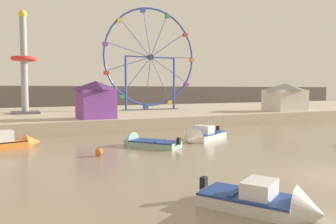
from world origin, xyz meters
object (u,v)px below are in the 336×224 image
carnival_booth_purple_stall (96,99)px  mooring_buoy_orange (99,152)px  motorboat_white_red_stripe (201,136)px  motorboat_pale_grey (270,203)px  carnival_booth_white_ticket (285,97)px  drop_tower_steel_tower (24,69)px  motorboat_orange_hull (7,143)px  ferris_wheel_blue_frame (151,59)px  motorboat_seafoam (143,143)px

carnival_booth_purple_stall → mooring_buoy_orange: size_ratio=8.10×
motorboat_white_red_stripe → mooring_buoy_orange: motorboat_white_red_stripe is taller
motorboat_white_red_stripe → motorboat_pale_grey: 14.30m
carnival_booth_white_ticket → carnival_booth_purple_stall: (-23.50, -0.49, 0.01)m
motorboat_white_red_stripe → drop_tower_steel_tower: (-10.69, 18.41, 5.65)m
motorboat_orange_hull → ferris_wheel_blue_frame: bearing=28.7°
carnival_booth_white_ticket → mooring_buoy_orange: size_ratio=11.45×
carnival_booth_purple_stall → motorboat_white_red_stripe: bearing=-63.4°
ferris_wheel_blue_frame → motorboat_white_red_stripe: bearing=-102.7°
motorboat_pale_grey → ferris_wheel_blue_frame: (10.02, 31.69, 7.35)m
motorboat_pale_grey → carnival_booth_white_ticket: 32.90m
motorboat_white_red_stripe → motorboat_pale_grey: (-5.82, -13.06, -0.04)m
motorboat_white_red_stripe → carnival_booth_purple_stall: carnival_booth_purple_stall is taller
carnival_booth_white_ticket → ferris_wheel_blue_frame: bearing=149.8°
drop_tower_steel_tower → carnival_booth_purple_stall: (5.26, -9.48, -3.09)m
motorboat_white_red_stripe → ferris_wheel_blue_frame: 20.45m
motorboat_pale_grey → mooring_buoy_orange: size_ratio=8.97×
ferris_wheel_blue_frame → drop_tower_steel_tower: bearing=-179.2°
ferris_wheel_blue_frame → carnival_booth_white_ticket: 17.32m
ferris_wheel_blue_frame → motorboat_pale_grey: bearing=-107.5°
motorboat_white_red_stripe → ferris_wheel_blue_frame: size_ratio=0.38×
motorboat_seafoam → carnival_booth_white_ticket: 24.85m
carnival_booth_white_ticket → motorboat_white_red_stripe: bearing=-149.1°
drop_tower_steel_tower → motorboat_orange_hull: bearing=-97.5°
drop_tower_steel_tower → carnival_booth_purple_stall: 11.27m
motorboat_white_red_stripe → motorboat_pale_grey: size_ratio=1.24×
motorboat_white_red_stripe → carnival_booth_white_ticket: size_ratio=0.97×
motorboat_pale_grey → drop_tower_steel_tower: drop_tower_steel_tower is taller
motorboat_pale_grey → carnival_booth_purple_stall: carnival_booth_purple_stall is taller
motorboat_white_red_stripe → drop_tower_steel_tower: 22.02m
motorboat_seafoam → carnival_booth_white_ticket: bearing=-102.5°
motorboat_white_red_stripe → drop_tower_steel_tower: bearing=-89.4°
ferris_wheel_blue_frame → drop_tower_steel_tower: size_ratio=1.17×
carnival_booth_white_ticket → mooring_buoy_orange: 28.83m
ferris_wheel_blue_frame → carnival_booth_purple_stall: 14.47m
motorboat_white_red_stripe → carnival_booth_purple_stall: 10.76m
motorboat_seafoam → motorboat_pale_grey: size_ratio=1.07×
motorboat_seafoam → motorboat_white_red_stripe: bearing=-122.5°
motorboat_seafoam → drop_tower_steel_tower: (-6.01, 18.65, 5.76)m
drop_tower_steel_tower → carnival_booth_purple_stall: bearing=-61.0°
ferris_wheel_blue_frame → mooring_buoy_orange: ferris_wheel_blue_frame is taller
mooring_buoy_orange → ferris_wheel_blue_frame: bearing=59.3°
carnival_booth_white_ticket → mooring_buoy_orange: bearing=-152.8°
motorboat_pale_grey → carnival_booth_purple_stall: 22.14m
motorboat_orange_hull → ferris_wheel_blue_frame: size_ratio=0.38×
motorboat_white_red_stripe → carnival_booth_white_ticket: (18.06, 9.41, 2.55)m
motorboat_white_red_stripe → carnival_booth_purple_stall: (-5.43, 8.92, 2.56)m
motorboat_seafoam → drop_tower_steel_tower: size_ratio=0.38×
motorboat_white_red_stripe → motorboat_orange_hull: 13.05m
ferris_wheel_blue_frame → mooring_buoy_orange: bearing=-120.7°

